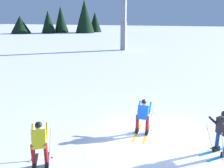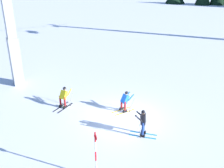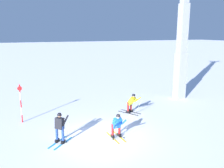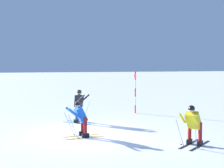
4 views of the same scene
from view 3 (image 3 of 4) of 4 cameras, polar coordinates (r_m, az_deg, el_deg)
The scene contains 6 objects.
ground_plane at distance 13.31m, azimuth -2.47°, elevation -12.52°, with size 260.00×260.00×0.00m, color white.
skier_carving_main at distance 12.81m, azimuth 1.24°, elevation -9.66°, with size 1.61×0.71×1.52m.
lift_tower_near at distance 20.74m, azimuth 16.52°, elevation 10.49°, with size 0.79×2.48×12.33m.
trail_marker_pole at distance 15.88m, azimuth -21.05°, elevation -4.13°, with size 0.07×0.28×2.46m.
skier_distant_uphill at distance 12.56m, azimuth -12.43°, elevation -9.74°, with size 1.41×1.44×1.65m.
skier_distant_downhill at distance 16.71m, azimuth 4.75°, elevation -4.30°, with size 1.70×1.34×1.57m.
Camera 3 is at (11.30, -4.28, 5.60)m, focal length 38.07 mm.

